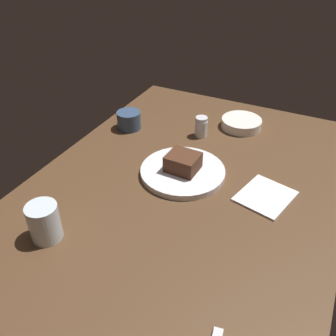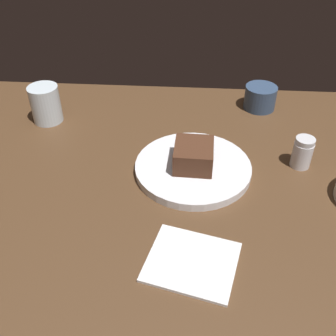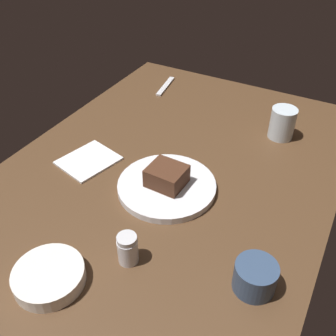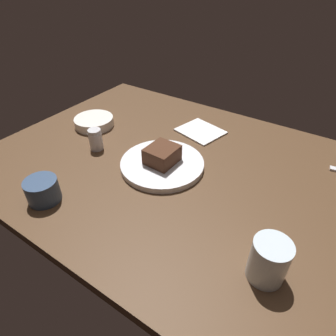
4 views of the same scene
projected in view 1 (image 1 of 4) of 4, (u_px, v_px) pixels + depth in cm
name	position (u px, v px, depth cm)	size (l,w,h in cm)	color
dining_table	(184.00, 192.00, 105.46)	(120.00, 84.00, 3.00)	#4C331E
dessert_plate	(183.00, 172.00, 109.23)	(24.72, 24.72, 1.79)	silver
chocolate_cake_slice	(183.00, 162.00, 107.31)	(8.90, 8.03, 4.90)	#472819
salt_shaker	(201.00, 127.00, 126.15)	(4.28, 4.28, 6.98)	silver
water_glass	(44.00, 222.00, 86.44)	(7.40, 7.40, 9.29)	silver
side_bowl	(241.00, 123.00, 132.03)	(13.97, 13.97, 3.22)	white
coffee_cup	(129.00, 120.00, 130.82)	(8.27, 8.27, 6.15)	#334766
folded_napkin	(265.00, 196.00, 100.96)	(14.55, 12.67, 0.60)	white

